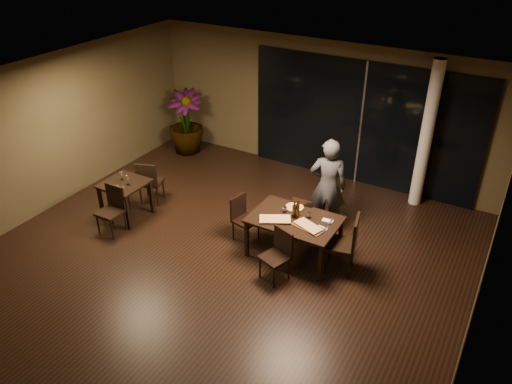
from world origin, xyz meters
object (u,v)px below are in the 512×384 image
object	(u,v)px
chair_side_far	(149,181)
diner	(328,186)
main_table	(294,222)
bottle_b	(297,212)
chair_main_far	(303,215)
chair_main_left	(243,216)
bottle_a	(294,209)
potted_plant	(186,122)
chair_side_near	(113,207)
chair_main_near	(278,252)
bottle_c	(298,208)
side_table	(125,188)
chair_main_right	(347,241)

from	to	relation	value
chair_side_far	diner	bearing A→B (deg)	175.24
main_table	bottle_b	distance (m)	0.20
chair_main_far	diner	world-z (taller)	diner
chair_main_left	bottle_a	world-z (taller)	bottle_a
potted_plant	bottle_a	world-z (taller)	potted_plant
diner	bottle_a	world-z (taller)	diner
diner	bottle_b	xyz separation A→B (m)	(-0.13, -1.01, -0.06)
diner	chair_side_far	bearing A→B (deg)	-2.88
chair_side_near	potted_plant	size ratio (longest dim) A/B	0.59
potted_plant	diner	bearing A→B (deg)	-18.87
chair_main_near	bottle_c	bearing A→B (deg)	112.51
chair_main_far	bottle_b	bearing A→B (deg)	102.56
chair_main_far	potted_plant	bearing A→B (deg)	-25.63
diner	bottle_b	size ratio (longest dim) A/B	7.43
main_table	bottle_b	bearing A→B (deg)	26.58
main_table	side_table	world-z (taller)	same
bottle_a	bottle_c	size ratio (longest dim) A/B	1.06
chair_main_right	side_table	bearing A→B (deg)	-95.47
potted_plant	bottle_b	xyz separation A→B (m)	(4.22, -2.49, 0.10)
chair_main_near	bottle_a	xyz separation A→B (m)	(-0.07, 0.70, 0.42)
bottle_a	chair_main_far	bearing A→B (deg)	96.69
bottle_c	chair_main_far	bearing A→B (deg)	100.52
chair_main_left	diner	world-z (taller)	diner
chair_main_left	chair_side_near	size ratio (longest dim) A/B	0.94
side_table	chair_main_far	world-z (taller)	chair_main_far
chair_main_right	bottle_c	world-z (taller)	bottle_c
chair_side_near	side_table	bearing A→B (deg)	105.06
main_table	chair_main_right	distance (m)	0.94
chair_main_right	chair_side_near	xyz separation A→B (m)	(-4.19, -1.05, -0.07)
chair_main_far	chair_side_near	world-z (taller)	chair_side_near
diner	potted_plant	world-z (taller)	diner
chair_main_left	bottle_a	size ratio (longest dim) A/B	2.68
chair_main_left	potted_plant	world-z (taller)	potted_plant
bottle_b	bottle_c	xyz separation A→B (m)	(-0.04, 0.09, 0.03)
chair_main_left	bottle_c	bearing A→B (deg)	-72.28
main_table	diner	xyz separation A→B (m)	(0.16, 1.02, 0.26)
side_table	bottle_a	bearing A→B (deg)	8.90
bottle_a	bottle_b	size ratio (longest dim) A/B	1.29
side_table	chair_main_far	xyz separation A→B (m)	(3.31, 1.07, -0.14)
chair_main_far	bottle_a	distance (m)	0.69
diner	chair_main_far	bearing A→B (deg)	43.56
chair_main_left	chair_main_right	bearing A→B (deg)	-77.19
main_table	chair_main_near	world-z (taller)	chair_main_near
side_table	chair_side_near	size ratio (longest dim) A/B	0.87
chair_main_right	bottle_c	size ratio (longest dim) A/B	3.43
chair_main_left	chair_side_near	bearing A→B (deg)	124.97
chair_main_left	bottle_a	bearing A→B (deg)	-76.70
chair_main_right	bottle_a	world-z (taller)	bottle_a
chair_main_near	chair_main_left	distance (m)	1.26
bottle_a	chair_side_far	bearing A→B (deg)	178.57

